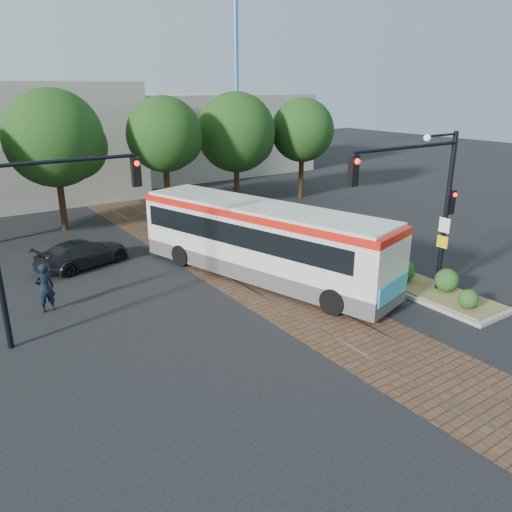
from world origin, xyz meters
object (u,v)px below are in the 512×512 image
object	(u,v)px
traffic_island	(435,287)
parked_car	(83,253)
signal_pole_main	(428,192)
signal_pole_left	(32,222)
officer	(45,288)
city_bus	(261,238)

from	to	relation	value
traffic_island	parked_car	bearing A→B (deg)	132.82
signal_pole_main	signal_pole_left	bearing A→B (deg)	158.55
officer	traffic_island	bearing A→B (deg)	148.01
city_bus	signal_pole_main	world-z (taller)	signal_pole_main
traffic_island	signal_pole_main	bearing A→B (deg)	174.64
signal_pole_main	signal_pole_left	world-z (taller)	signal_pole_main
traffic_island	officer	distance (m)	14.55
traffic_island	signal_pole_left	bearing A→B (deg)	159.64
traffic_island	signal_pole_left	xyz separation A→B (m)	(-13.19, 4.89, 3.54)
traffic_island	officer	xyz separation A→B (m)	(-12.73, 7.03, 0.57)
officer	parked_car	xyz separation A→B (m)	(2.48, 4.02, -0.29)
parked_car	signal_pole_main	bearing A→B (deg)	-156.52
city_bus	signal_pole_main	bearing A→B (deg)	-72.07
signal_pole_left	traffic_island	bearing A→B (deg)	-20.36
city_bus	traffic_island	xyz separation A→B (m)	(4.47, -5.38, -1.43)
city_bus	traffic_island	bearing A→B (deg)	-65.94
signal_pole_left	signal_pole_main	bearing A→B (deg)	-21.45
parked_car	signal_pole_left	bearing A→B (deg)	137.67
traffic_island	signal_pole_main	size ratio (longest dim) A/B	0.87
officer	signal_pole_left	bearing A→B (deg)	74.71
signal_pole_main	parked_car	size ratio (longest dim) A/B	1.41
signal_pole_left	parked_car	xyz separation A→B (m)	(2.94, 6.16, -3.25)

